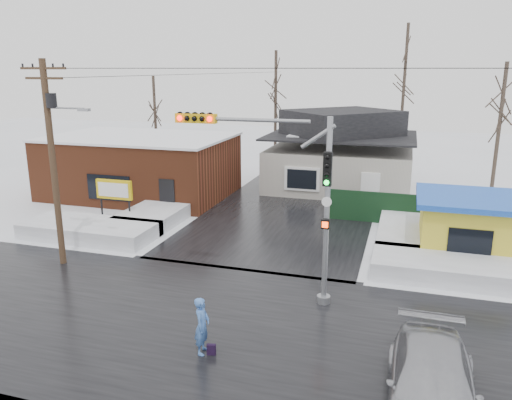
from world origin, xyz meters
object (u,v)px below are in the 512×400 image
(pedestrian, at_px, (202,326))
(car, at_px, (432,388))
(marquee_sign, at_px, (114,191))
(utility_pole, at_px, (53,152))
(kiosk, at_px, (466,225))
(traffic_signal, at_px, (285,184))

(pedestrian, height_order, car, pedestrian)
(marquee_sign, xyz_separation_m, car, (16.64, -11.97, -1.12))
(utility_pole, bearing_deg, kiosk, 20.44)
(pedestrian, xyz_separation_m, car, (6.67, -0.98, -0.12))
(kiosk, bearing_deg, traffic_signal, -135.16)
(traffic_signal, distance_m, pedestrian, 5.93)
(traffic_signal, bearing_deg, pedestrian, -108.17)
(kiosk, distance_m, pedestrian, 14.32)
(kiosk, bearing_deg, car, -98.48)
(utility_pole, bearing_deg, car, -21.00)
(pedestrian, bearing_deg, marquee_sign, 38.14)
(kiosk, xyz_separation_m, car, (-1.86, -12.47, -0.66))
(pedestrian, distance_m, car, 6.75)
(marquee_sign, distance_m, kiosk, 18.51)
(utility_pole, distance_m, marquee_sign, 6.87)
(marquee_sign, relative_size, kiosk, 0.55)
(kiosk, bearing_deg, pedestrian, -126.59)
(pedestrian, bearing_deg, traffic_signal, -22.24)
(traffic_signal, height_order, pedestrian, traffic_signal)
(kiosk, relative_size, car, 0.84)
(utility_pole, bearing_deg, marquee_sign, 100.13)
(traffic_signal, height_order, marquee_sign, traffic_signal)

